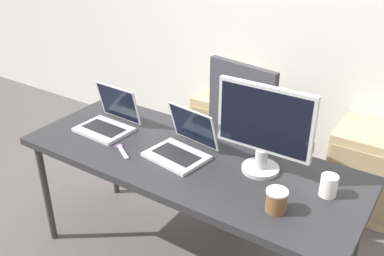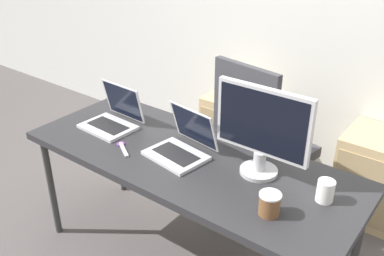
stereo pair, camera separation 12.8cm
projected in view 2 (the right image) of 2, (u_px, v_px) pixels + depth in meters
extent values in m
cube|color=silver|center=(308.00, 2.00, 2.89)|extent=(10.00, 0.05, 2.60)
cube|color=#28282B|center=(188.00, 160.00, 2.21)|extent=(1.79, 0.70, 0.04)
cylinder|color=#333333|center=(51.00, 187.00, 2.62)|extent=(0.04, 0.04, 0.69)
cylinder|color=#333333|center=(120.00, 149.00, 3.03)|extent=(0.04, 0.04, 0.69)
cylinder|color=#333333|center=(356.00, 250.00, 2.14)|extent=(0.04, 0.04, 0.69)
cylinder|color=#232326|center=(262.00, 209.00, 2.95)|extent=(0.56, 0.56, 0.04)
cylinder|color=gray|center=(265.00, 180.00, 2.84)|extent=(0.05, 0.05, 0.45)
cube|color=#38383D|center=(268.00, 151.00, 2.74)|extent=(0.56, 0.56, 0.07)
cube|color=#38383D|center=(244.00, 116.00, 2.43)|extent=(0.44, 0.12, 0.60)
cube|color=tan|center=(238.00, 132.00, 3.36)|extent=(0.47, 0.41, 0.60)
cube|color=tan|center=(224.00, 142.00, 3.22)|extent=(0.44, 0.01, 0.48)
cube|color=tan|center=(377.00, 178.00, 2.79)|extent=(0.47, 0.41, 0.60)
cube|color=tan|center=(367.00, 193.00, 2.65)|extent=(0.44, 0.01, 0.48)
cylinder|color=silver|center=(241.00, 85.00, 3.18)|extent=(0.07, 0.07, 0.20)
cylinder|color=#3359B2|center=(242.00, 71.00, 3.13)|extent=(0.03, 0.03, 0.02)
cube|color=silver|center=(176.00, 155.00, 2.19)|extent=(0.33, 0.26, 0.02)
cube|color=black|center=(176.00, 154.00, 2.19)|extent=(0.26, 0.16, 0.00)
cube|color=silver|center=(194.00, 126.00, 2.23)|extent=(0.31, 0.11, 0.22)
cube|color=black|center=(193.00, 126.00, 2.22)|extent=(0.28, 0.10, 0.20)
cube|color=silver|center=(108.00, 127.00, 2.48)|extent=(0.31, 0.24, 0.02)
cube|color=black|center=(108.00, 125.00, 2.47)|extent=(0.25, 0.13, 0.00)
cube|color=silver|center=(123.00, 101.00, 2.51)|extent=(0.30, 0.07, 0.22)
cube|color=black|center=(123.00, 101.00, 2.51)|extent=(0.28, 0.06, 0.20)
cylinder|color=#B7B7BC|center=(259.00, 171.00, 2.06)|extent=(0.18, 0.18, 0.02)
cylinder|color=#B7B7BC|center=(260.00, 161.00, 2.04)|extent=(0.06, 0.06, 0.09)
cube|color=#B7B7BC|center=(263.00, 121.00, 1.94)|extent=(0.47, 0.03, 0.33)
cube|color=black|center=(261.00, 122.00, 1.93)|extent=(0.44, 0.00, 0.29)
cylinder|color=white|center=(325.00, 191.00, 1.85)|extent=(0.08, 0.08, 0.10)
cylinder|color=brown|center=(269.00, 205.00, 1.77)|extent=(0.09, 0.09, 0.09)
cylinder|color=white|center=(270.00, 195.00, 1.75)|extent=(0.09, 0.09, 0.01)
cube|color=#B2B2B7|center=(124.00, 150.00, 2.25)|extent=(0.14, 0.10, 0.01)
torus|color=purple|center=(121.00, 144.00, 2.31)|extent=(0.06, 0.06, 0.01)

